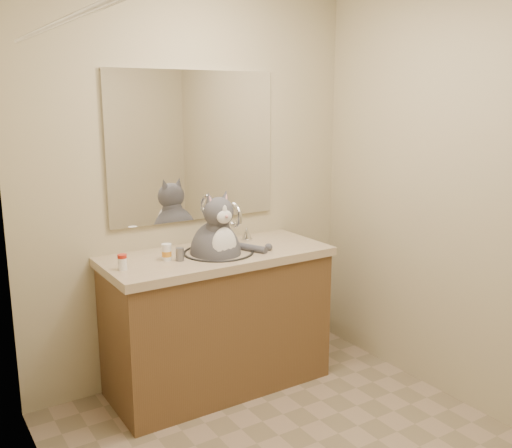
{
  "coord_description": "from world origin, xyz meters",
  "views": [
    {
      "loc": [
        -1.55,
        -1.89,
        1.74
      ],
      "look_at": [
        0.07,
        0.65,
        1.07
      ],
      "focal_mm": 40.0,
      "sensor_mm": 36.0,
      "label": 1
    }
  ],
  "objects_px": {
    "cat": "(217,249)",
    "pill_bottle_orange": "(167,252)",
    "grey_canister": "(180,254)",
    "pill_bottle_redcap": "(122,262)"
  },
  "relations": [
    {
      "from": "pill_bottle_redcap",
      "to": "grey_canister",
      "type": "distance_m",
      "value": 0.33
    },
    {
      "from": "pill_bottle_redcap",
      "to": "cat",
      "type": "bearing_deg",
      "value": 1.08
    },
    {
      "from": "cat",
      "to": "pill_bottle_orange",
      "type": "xyz_separation_m",
      "value": [
        -0.3,
        0.03,
        0.02
      ]
    },
    {
      "from": "pill_bottle_orange",
      "to": "grey_canister",
      "type": "bearing_deg",
      "value": -40.33
    },
    {
      "from": "cat",
      "to": "grey_canister",
      "type": "distance_m",
      "value": 0.24
    },
    {
      "from": "pill_bottle_orange",
      "to": "grey_canister",
      "type": "distance_m",
      "value": 0.08
    },
    {
      "from": "pill_bottle_redcap",
      "to": "grey_canister",
      "type": "bearing_deg",
      "value": -0.77
    },
    {
      "from": "cat",
      "to": "grey_canister",
      "type": "bearing_deg",
      "value": -175.07
    },
    {
      "from": "pill_bottle_redcap",
      "to": "grey_canister",
      "type": "height_order",
      "value": "pill_bottle_redcap"
    },
    {
      "from": "pill_bottle_redcap",
      "to": "grey_canister",
      "type": "xyz_separation_m",
      "value": [
        0.33,
        -0.0,
        -0.01
      ]
    }
  ]
}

